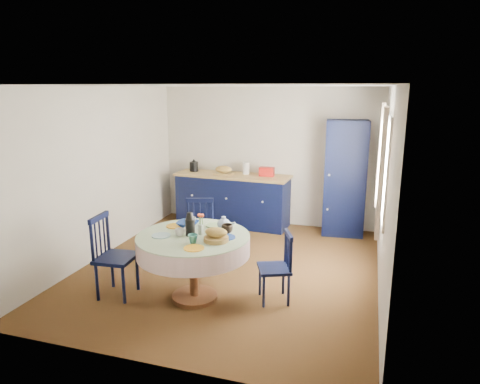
# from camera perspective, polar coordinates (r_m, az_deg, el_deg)

# --- Properties ---
(floor) EXTENTS (4.50, 4.50, 0.00)m
(floor) POSITION_cam_1_polar(r_m,az_deg,el_deg) (6.12, -1.42, -10.14)
(floor) COLOR black
(floor) RESTS_ON ground
(ceiling) EXTENTS (4.50, 4.50, 0.00)m
(ceiling) POSITION_cam_1_polar(r_m,az_deg,el_deg) (5.60, -1.58, 13.98)
(ceiling) COLOR white
(ceiling) RESTS_ON wall_back
(wall_back) EXTENTS (4.00, 0.02, 2.50)m
(wall_back) POSITION_cam_1_polar(r_m,az_deg,el_deg) (7.86, 3.75, 4.72)
(wall_back) COLOR beige
(wall_back) RESTS_ON floor
(wall_left) EXTENTS (0.02, 4.50, 2.50)m
(wall_left) POSITION_cam_1_polar(r_m,az_deg,el_deg) (6.63, -18.13, 2.39)
(wall_left) COLOR beige
(wall_left) RESTS_ON floor
(wall_right) EXTENTS (0.02, 4.50, 2.50)m
(wall_right) POSITION_cam_1_polar(r_m,az_deg,el_deg) (5.45, 18.88, -0.02)
(wall_right) COLOR beige
(wall_right) RESTS_ON floor
(window) EXTENTS (0.10, 1.74, 1.45)m
(window) POSITION_cam_1_polar(r_m,az_deg,el_deg) (5.68, 18.56, 3.39)
(window) COLOR white
(window) RESTS_ON wall_right
(kitchen_counter) EXTENTS (2.14, 0.78, 1.18)m
(kitchen_counter) POSITION_cam_1_polar(r_m,az_deg,el_deg) (7.90, -1.00, -0.89)
(kitchen_counter) COLOR black
(kitchen_counter) RESTS_ON floor
(pantry_cabinet) EXTENTS (0.73, 0.56, 1.96)m
(pantry_cabinet) POSITION_cam_1_polar(r_m,az_deg,el_deg) (7.46, 13.78, 1.78)
(pantry_cabinet) COLOR black
(pantry_cabinet) RESTS_ON floor
(dining_table) EXTENTS (1.33, 1.33, 1.08)m
(dining_table) POSITION_cam_1_polar(r_m,az_deg,el_deg) (5.07, -6.13, -7.09)
(dining_table) COLOR #552D18
(dining_table) RESTS_ON floor
(chair_left) EXTENTS (0.46, 0.48, 1.01)m
(chair_left) POSITION_cam_1_polar(r_m,az_deg,el_deg) (5.42, -16.60, -8.11)
(chair_left) COLOR black
(chair_left) RESTS_ON floor
(chair_far) EXTENTS (0.53, 0.52, 0.96)m
(chair_far) POSITION_cam_1_polar(r_m,az_deg,el_deg) (6.07, -5.39, -5.48)
(chair_far) COLOR black
(chair_far) RESTS_ON floor
(chair_right) EXTENTS (0.48, 0.49, 0.85)m
(chair_right) POSITION_cam_1_polar(r_m,az_deg,el_deg) (5.12, 4.99, -9.88)
(chair_right) COLOR black
(chair_right) RESTS_ON floor
(mug_a) EXTENTS (0.11, 0.11, 0.09)m
(mug_a) POSITION_cam_1_polar(r_m,az_deg,el_deg) (5.02, -8.06, -5.34)
(mug_a) COLOR silver
(mug_a) RESTS_ON dining_table
(mug_b) EXTENTS (0.11, 0.11, 0.10)m
(mug_b) POSITION_cam_1_polar(r_m,az_deg,el_deg) (4.77, -6.29, -6.23)
(mug_b) COLOR #2A665F
(mug_b) RESTS_ON dining_table
(mug_c) EXTENTS (0.14, 0.14, 0.11)m
(mug_c) POSITION_cam_1_polar(r_m,az_deg,el_deg) (5.06, -1.72, -4.92)
(mug_c) COLOR black
(mug_c) RESTS_ON dining_table
(mug_d) EXTENTS (0.10, 0.10, 0.09)m
(mug_d) POSITION_cam_1_polar(r_m,az_deg,el_deg) (5.40, -6.43, -3.86)
(mug_d) COLOR silver
(mug_d) RESTS_ON dining_table
(cobalt_bowl) EXTENTS (0.26, 0.26, 0.06)m
(cobalt_bowl) POSITION_cam_1_polar(r_m,az_deg,el_deg) (5.34, -6.98, -4.26)
(cobalt_bowl) COLOR navy
(cobalt_bowl) RESTS_ON dining_table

